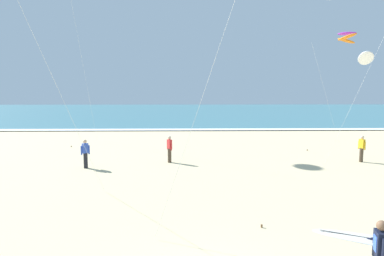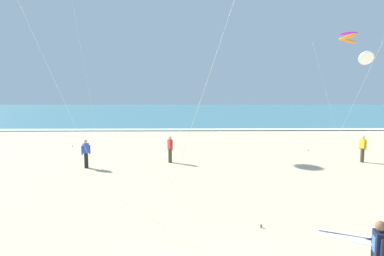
{
  "view_description": "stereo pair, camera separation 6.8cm",
  "coord_description": "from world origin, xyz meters",
  "px_view_note": "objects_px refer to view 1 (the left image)",
  "views": [
    {
      "loc": [
        -0.46,
        -5.56,
        4.32
      ],
      "look_at": [
        -0.18,
        7.8,
        2.79
      ],
      "focal_mm": 31.42,
      "sensor_mm": 36.0,
      "label": 1
    },
    {
      "loc": [
        -0.39,
        -5.56,
        4.32
      ],
      "look_at": [
        -0.18,
        7.8,
        2.79
      ],
      "focal_mm": 31.42,
      "sensor_mm": 36.0,
      "label": 2
    }
  ],
  "objects_px": {
    "kite_arc_violet_distant": "(347,37)",
    "bystander_yellow_top": "(362,149)",
    "bystander_red_top": "(170,149)",
    "surfer_lead": "(377,247)",
    "bystander_blue_top": "(85,154)"
  },
  "relations": [
    {
      "from": "kite_arc_violet_distant",
      "to": "bystander_yellow_top",
      "type": "height_order",
      "value": "kite_arc_violet_distant"
    },
    {
      "from": "bystander_red_top",
      "to": "kite_arc_violet_distant",
      "type": "bearing_deg",
      "value": 13.28
    },
    {
      "from": "surfer_lead",
      "to": "bystander_yellow_top",
      "type": "bearing_deg",
      "value": 63.19
    },
    {
      "from": "kite_arc_violet_distant",
      "to": "bystander_yellow_top",
      "type": "bearing_deg",
      "value": -92.16
    },
    {
      "from": "surfer_lead",
      "to": "bystander_blue_top",
      "type": "distance_m",
      "value": 15.1
    },
    {
      "from": "bystander_blue_top",
      "to": "bystander_red_top",
      "type": "bearing_deg",
      "value": 16.41
    },
    {
      "from": "bystander_yellow_top",
      "to": "bystander_red_top",
      "type": "distance_m",
      "value": 11.49
    },
    {
      "from": "bystander_blue_top",
      "to": "bystander_red_top",
      "type": "xyz_separation_m",
      "value": [
        4.57,
        1.35,
        0.0
      ]
    },
    {
      "from": "surfer_lead",
      "to": "kite_arc_violet_distant",
      "type": "height_order",
      "value": "kite_arc_violet_distant"
    },
    {
      "from": "bystander_blue_top",
      "to": "kite_arc_violet_distant",
      "type": "bearing_deg",
      "value": 14.17
    },
    {
      "from": "bystander_yellow_top",
      "to": "kite_arc_violet_distant",
      "type": "bearing_deg",
      "value": 87.84
    },
    {
      "from": "kite_arc_violet_distant",
      "to": "bystander_yellow_top",
      "type": "relative_size",
      "value": 5.08
    },
    {
      "from": "bystander_blue_top",
      "to": "bystander_yellow_top",
      "type": "bearing_deg",
      "value": 4.44
    },
    {
      "from": "surfer_lead",
      "to": "bystander_blue_top",
      "type": "xyz_separation_m",
      "value": [
        -9.5,
        11.73,
        -0.24
      ]
    },
    {
      "from": "bystander_blue_top",
      "to": "bystander_red_top",
      "type": "distance_m",
      "value": 4.76
    }
  ]
}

